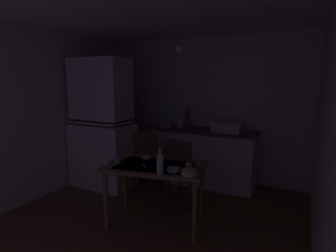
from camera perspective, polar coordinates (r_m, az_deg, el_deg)
name	(u,v)px	position (r m, az deg, el deg)	size (l,w,h in m)	color
ground_plane	(155,216)	(3.69, -2.80, -18.53)	(4.61, 4.61, 0.00)	brown
wall_back	(203,109)	(4.88, 7.40, 3.68)	(3.71, 0.10, 2.46)	beige
wall_left	(49,114)	(4.50, -23.96, 2.37)	(0.10, 3.52, 2.46)	beige
wall_right	(330,138)	(2.87, 31.20, -2.11)	(0.10, 3.52, 2.46)	beige
ceiling_slab	(153,12)	(3.33, -3.20, 23.04)	(3.71, 3.52, 0.10)	silver
hutch_cabinet	(102,128)	(4.50, -13.84, -0.36)	(1.00, 0.60, 2.08)	silver
counter_cabinet	(201,156)	(4.65, 7.02, -6.35)	(1.82, 0.64, 0.92)	silver
sink_basin	(227,127)	(4.40, 12.52, -0.27)	(0.44, 0.34, 0.15)	white
hand_pump	(187,118)	(4.65, 4.09, 1.64)	(0.05, 0.27, 0.39)	maroon
mixing_bowl_counter	(165,125)	(4.75, -0.68, 0.25)	(0.23, 0.23, 0.08)	tan
stoneware_crock	(181,124)	(4.72, 2.70, 0.52)	(0.14, 0.14, 0.14)	beige
dining_table	(155,174)	(3.28, -2.70, -10.05)	(1.28, 0.90, 0.74)	olive
chair_far_side	(182,172)	(3.75, 2.98, -9.68)	(0.43, 0.43, 0.97)	#4D3423
chair_by_counter	(148,160)	(4.30, -4.32, -7.18)	(0.47, 0.47, 0.97)	#4F3620
serving_bowl_wide	(173,169)	(3.04, 1.15, -9.22)	(0.16, 0.16, 0.03)	#ADD1C1
soup_bowl_small	(189,172)	(2.94, 4.49, -9.76)	(0.18, 0.18, 0.05)	beige
sauce_dish	(147,157)	(3.50, -4.57, -6.58)	(0.11, 0.11, 0.04)	beige
teacup_mint	(118,161)	(3.37, -10.65, -7.26)	(0.07, 0.07, 0.06)	#9EB2C6
teacup_cream	(189,166)	(3.13, 4.45, -8.41)	(0.08, 0.08, 0.06)	beige
glass_bottle	(160,163)	(2.93, -1.68, -7.96)	(0.08, 0.08, 0.28)	#B7BCC1
table_knife	(193,163)	(3.33, 5.42, -7.80)	(0.21, 0.02, 0.01)	silver
teaspoon_near_bowl	(144,166)	(3.23, -5.14, -8.38)	(0.14, 0.02, 0.01)	beige
pendant_bulb	(179,49)	(3.26, 2.28, 15.93)	(0.08, 0.08, 0.08)	#F9EFCC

